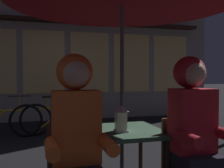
{
  "coord_description": "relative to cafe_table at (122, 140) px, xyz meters",
  "views": [
    {
      "loc": [
        -0.74,
        -2.3,
        1.24
      ],
      "look_at": [
        0.0,
        0.34,
        1.15
      ],
      "focal_mm": 42.43,
      "sensor_mm": 36.0,
      "label": 1
    }
  ],
  "objects": [
    {
      "name": "cafe_table",
      "position": [
        0.0,
        0.0,
        0.0
      ],
      "size": [
        0.72,
        0.72,
        0.74
      ],
      "color": "#42664C",
      "rests_on": "ground_plane"
    },
    {
      "name": "person_left_hooded",
      "position": [
        -0.48,
        -0.43,
        0.21
      ],
      "size": [
        0.45,
        0.56,
        1.4
      ],
      "color": "black",
      "rests_on": "ground_plane"
    },
    {
      "name": "shopfront_building",
      "position": [
        -0.58,
        5.39,
        2.45
      ],
      "size": [
        10.0,
        0.93,
        6.2
      ],
      "color": "#9E9389",
      "rests_on": "ground_plane"
    },
    {
      "name": "lantern",
      "position": [
        -0.04,
        -0.09,
        0.22
      ],
      "size": [
        0.11,
        0.11,
        0.23
      ],
      "color": "white",
      "rests_on": "cafe_table"
    },
    {
      "name": "bicycle_third",
      "position": [
        -0.28,
        3.3,
        -0.29
      ],
      "size": [
        1.68,
        0.1,
        0.84
      ],
      "color": "black",
      "rests_on": "ground_plane"
    },
    {
      "name": "person_right_hooded",
      "position": [
        0.48,
        -0.43,
        0.21
      ],
      "size": [
        0.45,
        0.56,
        1.4
      ],
      "color": "black",
      "rests_on": "ground_plane"
    },
    {
      "name": "chair_right",
      "position": [
        0.48,
        -0.37,
        -0.15
      ],
      "size": [
        0.4,
        0.4,
        0.87
      ],
      "color": "#513823",
      "rests_on": "ground_plane"
    }
  ]
}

